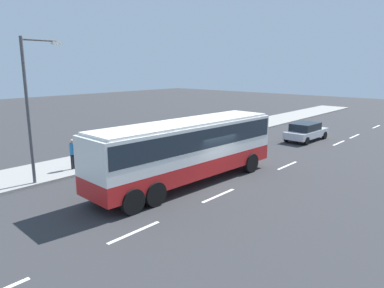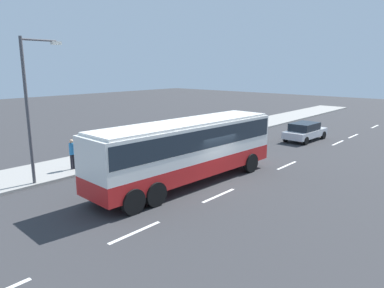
{
  "view_description": "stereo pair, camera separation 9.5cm",
  "coord_description": "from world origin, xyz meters",
  "px_view_note": "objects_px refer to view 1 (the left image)",
  "views": [
    {
      "loc": [
        -14.18,
        -11.21,
        5.97
      ],
      "look_at": [
        -1.01,
        0.46,
        2.14
      ],
      "focal_mm": 33.26,
      "sensor_mm": 36.0,
      "label": 1
    },
    {
      "loc": [
        -14.24,
        -11.14,
        5.97
      ],
      "look_at": [
        -1.01,
        0.46,
        2.14
      ],
      "focal_mm": 33.26,
      "sensor_mm": 36.0,
      "label": 2
    }
  ],
  "objects_px": {
    "car_silver_hatch": "(306,131)",
    "pedestrian_near_curb": "(73,152)",
    "coach_bus": "(187,145)",
    "pedestrian_at_crossing": "(102,147)",
    "street_lamp": "(31,101)",
    "car_white_minivan": "(238,132)"
  },
  "relations": [
    {
      "from": "coach_bus",
      "to": "car_silver_hatch",
      "type": "height_order",
      "value": "coach_bus"
    },
    {
      "from": "coach_bus",
      "to": "street_lamp",
      "type": "bearing_deg",
      "value": 135.52
    },
    {
      "from": "car_white_minivan",
      "to": "street_lamp",
      "type": "relative_size",
      "value": 0.6
    },
    {
      "from": "pedestrian_at_crossing",
      "to": "car_silver_hatch",
      "type": "bearing_deg",
      "value": -75.69
    },
    {
      "from": "car_white_minivan",
      "to": "pedestrian_near_curb",
      "type": "xyz_separation_m",
      "value": [
        -13.17,
        2.47,
        0.37
      ]
    },
    {
      "from": "coach_bus",
      "to": "pedestrian_near_curb",
      "type": "xyz_separation_m",
      "value": [
        -2.76,
        6.45,
        -0.87
      ]
    },
    {
      "from": "street_lamp",
      "to": "car_white_minivan",
      "type": "bearing_deg",
      "value": -6.08
    },
    {
      "from": "car_silver_hatch",
      "to": "pedestrian_near_curb",
      "type": "xyz_separation_m",
      "value": [
        -17.4,
        6.32,
        0.39
      ]
    },
    {
      "from": "coach_bus",
      "to": "car_silver_hatch",
      "type": "xyz_separation_m",
      "value": [
        14.64,
        0.13,
        -1.26
      ]
    },
    {
      "from": "pedestrian_near_curb",
      "to": "pedestrian_at_crossing",
      "type": "xyz_separation_m",
      "value": [
        2.19,
        0.29,
        -0.14
      ]
    },
    {
      "from": "car_silver_hatch",
      "to": "car_white_minivan",
      "type": "bearing_deg",
      "value": 139.73
    },
    {
      "from": "pedestrian_at_crossing",
      "to": "street_lamp",
      "type": "distance_m",
      "value": 5.8
    },
    {
      "from": "pedestrian_at_crossing",
      "to": "street_lamp",
      "type": "bearing_deg",
      "value": 141.11
    },
    {
      "from": "street_lamp",
      "to": "coach_bus",
      "type": "bearing_deg",
      "value": -47.3
    },
    {
      "from": "pedestrian_at_crossing",
      "to": "car_white_minivan",
      "type": "bearing_deg",
      "value": -66.31
    },
    {
      "from": "pedestrian_at_crossing",
      "to": "street_lamp",
      "type": "xyz_separation_m",
      "value": [
        -4.64,
        -1.1,
        3.3
      ]
    },
    {
      "from": "car_silver_hatch",
      "to": "pedestrian_near_curb",
      "type": "height_order",
      "value": "pedestrian_near_curb"
    },
    {
      "from": "pedestrian_near_curb",
      "to": "pedestrian_at_crossing",
      "type": "bearing_deg",
      "value": 97.11
    },
    {
      "from": "car_white_minivan",
      "to": "pedestrian_at_crossing",
      "type": "xyz_separation_m",
      "value": [
        -10.98,
        2.76,
        0.24
      ]
    },
    {
      "from": "coach_bus",
      "to": "pedestrian_at_crossing",
      "type": "distance_m",
      "value": 6.85
    },
    {
      "from": "car_white_minivan",
      "to": "car_silver_hatch",
      "type": "bearing_deg",
      "value": -36.16
    },
    {
      "from": "coach_bus",
      "to": "pedestrian_at_crossing",
      "type": "xyz_separation_m",
      "value": [
        -0.58,
        6.75,
        -1.01
      ]
    }
  ]
}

